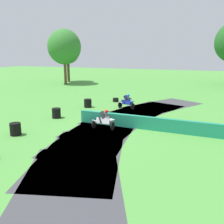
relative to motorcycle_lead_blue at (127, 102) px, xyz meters
name	(u,v)px	position (x,y,z in m)	size (l,w,h in m)	color
ground_plane	(110,125)	(0.57, -5.67, -0.66)	(120.00, 120.00, 0.00)	#4C933D
track_asphalt	(122,126)	(1.47, -5.71, -0.66)	(8.39, 25.74, 0.01)	#3D3D42
safety_barrier	(182,127)	(5.68, -5.86, -0.21)	(0.30, 14.87, 0.90)	#1E8466
motorcycle_lead_blue	(127,102)	(0.00, 0.00, 0.00)	(1.71, 1.05, 1.42)	black
motorcycle_chase_white	(105,120)	(0.59, -6.72, -0.02)	(1.69, 0.85, 1.43)	black
tire_stack_near	(116,100)	(-2.21, 2.81, -0.46)	(0.61, 0.61, 0.40)	black
tire_stack_mid_a	(88,103)	(-3.69, -0.80, -0.26)	(0.72, 0.72, 0.80)	black
tire_stack_mid_b	(56,113)	(-4.20, -5.37, -0.26)	(0.69, 0.69, 0.80)	black
tire_stack_far	(15,129)	(-4.16, -10.06, -0.26)	(0.69, 0.69, 0.80)	black
tree_far_right	(64,47)	(-15.22, 14.08, 5.23)	(5.27, 5.27, 8.68)	brown
tree_behind_barrier	(68,52)	(-16.34, 16.93, 4.52)	(3.96, 3.96, 7.29)	brown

